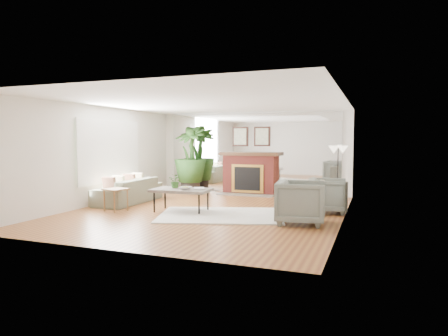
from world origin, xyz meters
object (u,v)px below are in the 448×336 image
at_px(potted_ficus, 190,156).
at_px(fireplace, 249,172).
at_px(armchair_back, 328,195).
at_px(floor_lamp, 338,154).
at_px(sofa, 128,191).
at_px(coffee_table, 181,191).
at_px(armchair_front, 301,202).
at_px(side_table, 116,192).

bearing_deg(potted_ficus, fireplace, 4.75).
xyz_separation_m(armchair_back, floor_lamp, (0.10, 1.33, 0.89)).
bearing_deg(sofa, armchair_back, 93.08).
bearing_deg(coffee_table, sofa, 160.02).
bearing_deg(armchair_back, fireplace, 39.45).
bearing_deg(sofa, floor_lamp, 107.12).
distance_m(armchair_back, floor_lamp, 1.60).
height_order(armchair_front, potted_ficus, potted_ficus).
distance_m(armchair_back, armchair_front, 1.48).
bearing_deg(floor_lamp, fireplace, 158.04).
bearing_deg(coffee_table, armchair_back, 18.79).
bearing_deg(side_table, armchair_front, 1.56).
height_order(sofa, side_table, sofa).
bearing_deg(floor_lamp, side_table, -148.45).
distance_m(armchair_back, potted_ficus, 5.10).
distance_m(sofa, armchair_front, 4.81).
distance_m(coffee_table, side_table, 1.52).
height_order(fireplace, coffee_table, fireplace).
bearing_deg(armchair_front, potted_ficus, 41.53).
relative_size(fireplace, armchair_front, 2.18).
xyz_separation_m(armchair_back, potted_ficus, (-4.51, 2.26, 0.74)).
height_order(fireplace, sofa, fireplace).
bearing_deg(side_table, coffee_table, 18.48).
distance_m(armchair_front, floor_lamp, 2.93).
xyz_separation_m(coffee_table, side_table, (-1.44, -0.48, -0.04)).
bearing_deg(fireplace, armchair_back, -42.90).
height_order(side_table, potted_ficus, potted_ficus).
height_order(sofa, potted_ficus, potted_ficus).
xyz_separation_m(armchair_back, side_table, (-4.59, -1.55, 0.05)).
xyz_separation_m(coffee_table, armchair_front, (2.80, -0.37, -0.05)).
bearing_deg(armchair_back, coffee_table, 101.14).
bearing_deg(armchair_front, side_table, 84.73).
bearing_deg(fireplace, floor_lamp, -21.96).
xyz_separation_m(coffee_table, floor_lamp, (3.25, 2.40, 0.80)).
distance_m(sofa, potted_ficus, 2.81).
bearing_deg(side_table, armchair_back, 18.69).
height_order(coffee_table, side_table, side_table).
distance_m(side_table, potted_ficus, 3.87).
relative_size(armchair_front, potted_ficus, 0.45).
relative_size(sofa, armchair_back, 2.53).
distance_m(coffee_table, floor_lamp, 4.12).
relative_size(sofa, armchair_front, 2.31).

